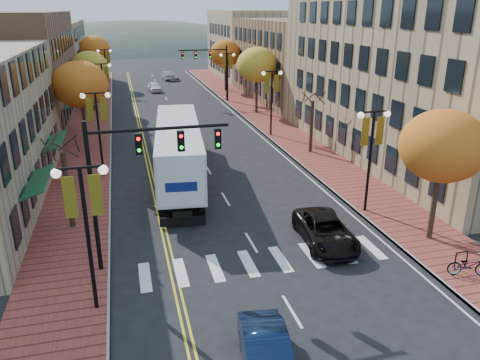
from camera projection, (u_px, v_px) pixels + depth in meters
ground at (276, 284)px, 20.36m from camera, size 200.00×200.00×0.00m
sidewalk_left at (91, 125)px, 47.79m from camera, size 4.00×85.00×0.15m
sidewalk_right at (260, 116)px, 51.97m from camera, size 4.00×85.00×0.15m
building_left_mid at (5, 69)px, 47.23m from camera, size 12.00×24.00×11.00m
building_left_far at (40, 55)px, 70.22m from camera, size 12.00×26.00×9.50m
building_right_near at (438, 60)px, 36.62m from camera, size 15.00×28.00×15.00m
building_right_mid at (309, 60)px, 61.12m from camera, size 15.00×24.00×10.00m
building_right_far at (261, 44)px, 80.95m from camera, size 15.00×20.00×11.00m
tree_left_a at (68, 190)px, 24.76m from camera, size 0.28×0.28×4.20m
tree_left_b at (80, 85)px, 38.20m from camera, size 4.48×4.48×7.21m
tree_left_c at (89, 67)px, 52.89m from camera, size 4.16×4.16×6.69m
tree_left_d at (95, 49)px, 69.06m from camera, size 4.61×4.61×7.42m
tree_right_a at (443, 146)px, 22.52m from camera, size 4.16×4.16×6.69m
tree_right_b at (311, 127)px, 38.04m from camera, size 0.28×0.28×4.20m
tree_right_c at (257, 65)px, 51.48m from camera, size 4.48×4.48×7.21m
tree_right_d at (225, 54)px, 66.09m from camera, size 4.35×4.35×7.00m
lamp_left_a at (85, 212)px, 17.13m from camera, size 1.96×0.36×6.05m
lamp_left_b at (98, 118)px, 31.68m from camera, size 1.96×0.36×6.05m
lamp_left_c at (103, 81)px, 48.04m from camera, size 1.96×0.36×6.05m
lamp_left_d at (105, 62)px, 64.41m from camera, size 1.96×0.36×6.05m
lamp_right_a at (372, 142)px, 26.07m from camera, size 1.96×0.36×6.05m
lamp_right_b at (272, 90)px, 42.44m from camera, size 1.96×0.36×6.05m
lamp_right_c at (227, 68)px, 58.81m from camera, size 1.96×0.36×6.05m
traffic_mast_near at (136, 166)px, 20.11m from camera, size 6.10×0.35×7.00m
traffic_mast_far at (212, 63)px, 58.12m from camera, size 6.10×0.34×7.00m
semi_truck at (178, 145)px, 32.11m from camera, size 4.46×16.98×4.20m
navy_sedan at (267, 357)px, 15.11m from camera, size 2.03×4.43×1.41m
black_suv at (325, 231)px, 23.69m from camera, size 2.77×5.25×1.41m
car_far_white at (155, 87)px, 67.34m from camera, size 1.99×4.07×1.34m
car_far_silver at (172, 76)px, 78.33m from camera, size 2.09×4.39×1.24m
car_far_oncoming at (168, 76)px, 78.35m from camera, size 1.83×4.45×1.43m
bicycle at (469, 265)px, 20.64m from camera, size 1.95×1.15×0.97m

